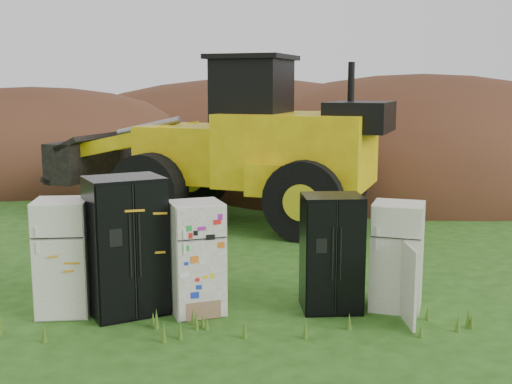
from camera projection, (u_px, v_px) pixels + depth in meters
ground at (238, 310)px, 9.35m from camera, size 120.00×120.00×0.00m
fridge_leftmost at (63, 257)px, 9.12m from camera, size 0.76×0.74×1.66m
fridge_black_side at (126, 246)px, 9.11m from camera, size 1.28×1.17×1.97m
fridge_sticker at (196, 258)px, 9.15m from camera, size 0.88×0.84×1.62m
fridge_black_right at (331, 253)px, 9.28m from camera, size 0.85×0.72×1.69m
fridge_open_door at (397, 256)px, 9.32m from camera, size 0.90×0.87×1.57m
wheel_loader at (214, 139)px, 15.31m from camera, size 8.73×6.15×3.91m
dirt_mound_right at (419, 184)px, 21.19m from camera, size 16.08×11.79×7.17m
dirt_mound_left at (36, 174)px, 23.38m from camera, size 14.82×11.11×6.33m
dirt_mound_back at (249, 163)px, 26.69m from camera, size 18.43×12.29×6.98m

